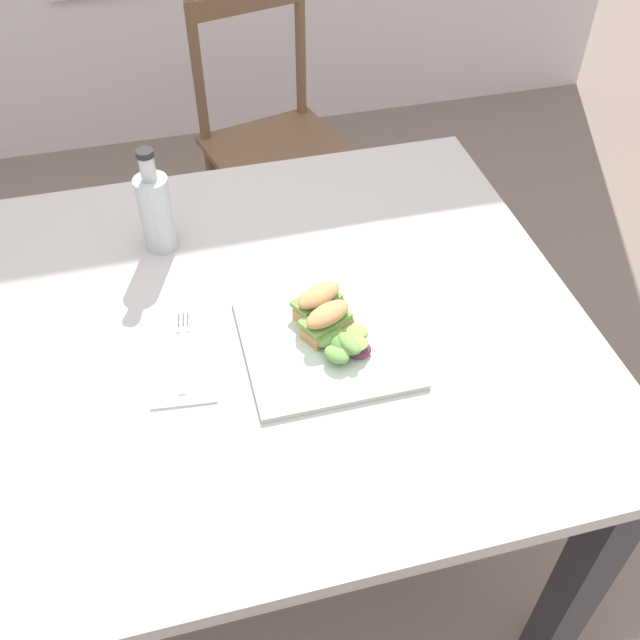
{
  "coord_description": "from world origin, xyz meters",
  "views": [
    {
      "loc": [
        -0.18,
        -0.74,
        1.65
      ],
      "look_at": [
        0.04,
        0.12,
        0.76
      ],
      "focal_mm": 40.62,
      "sensor_mm": 36.0,
      "label": 1
    }
  ],
  "objects_px": {
    "plate_lunch": "(326,342)",
    "fork_on_napkin": "(183,345)",
    "chair_wooden_far": "(274,144)",
    "bottle_cold_brew": "(157,215)",
    "dining_table": "(274,366)",
    "sandwich_half_back": "(318,301)",
    "sandwich_half_front": "(327,320)"
  },
  "relations": [
    {
      "from": "plate_lunch",
      "to": "sandwich_half_front",
      "type": "height_order",
      "value": "sandwich_half_front"
    },
    {
      "from": "chair_wooden_far",
      "to": "sandwich_half_back",
      "type": "bearing_deg",
      "value": -96.77
    },
    {
      "from": "chair_wooden_far",
      "to": "plate_lunch",
      "type": "height_order",
      "value": "chair_wooden_far"
    },
    {
      "from": "bottle_cold_brew",
      "to": "dining_table",
      "type": "bearing_deg",
      "value": -57.39
    },
    {
      "from": "plate_lunch",
      "to": "fork_on_napkin",
      "type": "height_order",
      "value": "plate_lunch"
    },
    {
      "from": "chair_wooden_far",
      "to": "bottle_cold_brew",
      "type": "height_order",
      "value": "bottle_cold_brew"
    },
    {
      "from": "chair_wooden_far",
      "to": "sandwich_half_back",
      "type": "height_order",
      "value": "chair_wooden_far"
    },
    {
      "from": "chair_wooden_far",
      "to": "plate_lunch",
      "type": "relative_size",
      "value": 3.12
    },
    {
      "from": "fork_on_napkin",
      "to": "sandwich_half_back",
      "type": "bearing_deg",
      "value": 3.18
    },
    {
      "from": "sandwich_half_back",
      "to": "plate_lunch",
      "type": "bearing_deg",
      "value": -93.72
    },
    {
      "from": "dining_table",
      "to": "fork_on_napkin",
      "type": "height_order",
      "value": "fork_on_napkin"
    },
    {
      "from": "sandwich_half_back",
      "to": "fork_on_napkin",
      "type": "height_order",
      "value": "sandwich_half_back"
    },
    {
      "from": "sandwich_half_front",
      "to": "chair_wooden_far",
      "type": "bearing_deg",
      "value": 83.66
    },
    {
      "from": "plate_lunch",
      "to": "fork_on_napkin",
      "type": "relative_size",
      "value": 1.5
    },
    {
      "from": "plate_lunch",
      "to": "sandwich_half_front",
      "type": "bearing_deg",
      "value": 68.99
    },
    {
      "from": "bottle_cold_brew",
      "to": "plate_lunch",
      "type": "bearing_deg",
      "value": -54.24
    },
    {
      "from": "chair_wooden_far",
      "to": "bottle_cold_brew",
      "type": "relative_size",
      "value": 4.04
    },
    {
      "from": "chair_wooden_far",
      "to": "fork_on_napkin",
      "type": "bearing_deg",
      "value": -108.91
    },
    {
      "from": "chair_wooden_far",
      "to": "bottle_cold_brew",
      "type": "distance_m",
      "value": 0.95
    },
    {
      "from": "plate_lunch",
      "to": "sandwich_half_back",
      "type": "relative_size",
      "value": 2.77
    },
    {
      "from": "sandwich_half_front",
      "to": "fork_on_napkin",
      "type": "bearing_deg",
      "value": 171.56
    },
    {
      "from": "sandwich_half_back",
      "to": "bottle_cold_brew",
      "type": "relative_size",
      "value": 0.47
    },
    {
      "from": "dining_table",
      "to": "plate_lunch",
      "type": "height_order",
      "value": "plate_lunch"
    },
    {
      "from": "sandwich_half_front",
      "to": "sandwich_half_back",
      "type": "bearing_deg",
      "value": 92.89
    },
    {
      "from": "chair_wooden_far",
      "to": "sandwich_half_back",
      "type": "distance_m",
      "value": 1.12
    },
    {
      "from": "dining_table",
      "to": "bottle_cold_brew",
      "type": "bearing_deg",
      "value": 122.61
    },
    {
      "from": "chair_wooden_far",
      "to": "sandwich_half_front",
      "type": "relative_size",
      "value": 8.65
    },
    {
      "from": "dining_table",
      "to": "bottle_cold_brew",
      "type": "xyz_separation_m",
      "value": [
        -0.17,
        0.26,
        0.2
      ]
    },
    {
      "from": "fork_on_napkin",
      "to": "bottle_cold_brew",
      "type": "relative_size",
      "value": 0.86
    },
    {
      "from": "bottle_cold_brew",
      "to": "fork_on_napkin",
      "type": "bearing_deg",
      "value": -88.52
    },
    {
      "from": "chair_wooden_far",
      "to": "sandwich_half_back",
      "type": "xyz_separation_m",
      "value": [
        -0.13,
        -1.06,
        0.33
      ]
    },
    {
      "from": "fork_on_napkin",
      "to": "plate_lunch",
      "type": "bearing_deg",
      "value": -12.86
    }
  ]
}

